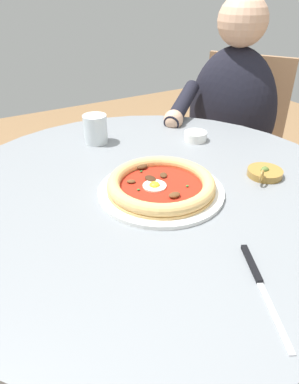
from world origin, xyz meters
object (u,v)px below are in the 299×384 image
Objects in this scene: olive_pan at (265,173)px; dining_table at (150,231)px; cafe_chair_diner at (236,140)px; steak_knife at (257,277)px; pizza_on_plate at (161,186)px; water_glass at (96,131)px; ramekin_capers at (195,136)px; diner_person at (225,158)px.

dining_table is at bearing 160.28° from olive_pan.
olive_pan is 0.12× the size of cafe_chair_diner.
dining_table is 5.11× the size of steak_knife.
steak_knife is 1.14m from cafe_chair_diner.
steak_knife is at bearing -89.53° from dining_table.
water_glass reaches higher than pizza_on_plate.
dining_table is 14.90× the size of ramekin_capers.
water_glass reaches higher than dining_table.
water_glass is 0.32m from ramekin_capers.
diner_person reaches higher than olive_pan.
steak_knife is (-0.01, -0.33, -0.02)m from pizza_on_plate.
water_glass is at bearing 124.34° from olive_pan.
pizza_on_plate is at bearing -76.84° from dining_table.
pizza_on_plate is at bearing -145.34° from cafe_chair_diner.
olive_pan is 0.77m from cafe_chair_diner.
pizza_on_plate reaches higher than steak_knife.
dining_table is 0.37m from water_glass.
cafe_chair_diner is (0.74, 0.51, -0.22)m from pizza_on_plate.
olive_pan is (0.29, -0.10, 0.15)m from dining_table.
dining_table is 0.89m from cafe_chair_diner.
water_glass is at bearing 152.59° from ramekin_capers.
cafe_chair_diner is at bearing 34.66° from pizza_on_plate.
steak_knife is 0.23× the size of cafe_chair_diner.
steak_knife is 1.96× the size of olive_pan.
cafe_chair_diner reaches higher than pizza_on_plate.
steak_knife is 0.39m from olive_pan.
cafe_chair_diner is (0.47, 0.29, -0.22)m from ramekin_capers.
pizza_on_plate is 0.27× the size of diner_person.
olive_pan is 0.64m from diner_person.
dining_table is 10.02× the size of olive_pan.
cafe_chair_diner is (0.75, 0.14, -0.24)m from water_glass.
diner_person is at bearing 51.04° from steak_knife.
water_glass is 1.23× the size of ramekin_capers.
diner_person is 0.15m from cafe_chair_diner.
steak_knife is 0.61m from ramekin_capers.
ramekin_capers is at bearing 39.37° from pizza_on_plate.
pizza_on_plate and olive_pan have the same top height.
water_glass reaches higher than steak_knife.
olive_pan is at bearing -55.66° from water_glass.
dining_table is 0.93× the size of diner_person.
water_glass is 0.80m from cafe_chair_diner.
dining_table is at bearing -147.58° from cafe_chair_diner.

